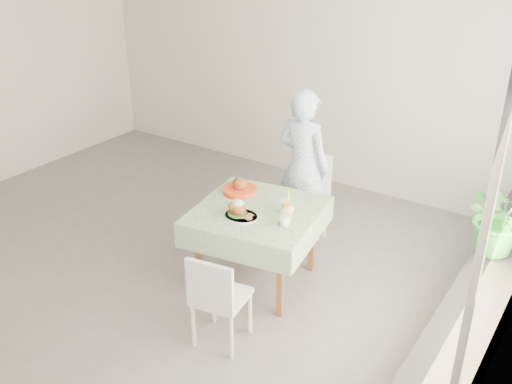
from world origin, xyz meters
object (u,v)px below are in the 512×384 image
Objects in this scene: main_dish at (239,211)px; chair_near at (221,315)px; cafe_table at (258,237)px; juice_cup_orange at (288,208)px; potted_plant at (501,216)px; chair_far at (302,216)px; diner at (303,166)px.

chair_near is at bearing -66.73° from main_dish.
cafe_table is 1.48× the size of chair_near.
potted_plant is (1.53, 0.81, 0.02)m from juice_cup_orange.
diner reaches higher than chair_far.
chair_far is at bearing 110.49° from juice_cup_orange.
potted_plant is (1.89, -0.08, 0.04)m from diner.
cafe_table is 0.44m from juice_cup_orange.
juice_cup_orange is (0.36, -0.89, 0.02)m from diner.
chair_near is at bearing -75.12° from cafe_table.
juice_cup_orange is (0.32, 0.26, 0.02)m from main_dish.
diner is (-0.05, 0.08, 0.51)m from chair_far.
chair_near is 1.23× the size of potted_plant.
juice_cup_orange reaches higher than main_dish.
cafe_table is at bearing -154.31° from potted_plant.
cafe_table is 0.89m from chair_near.
main_dish is (-0.02, -1.06, 0.51)m from chair_far.
juice_cup_orange is at bearing 38.70° from main_dish.
juice_cup_orange reaches higher than cafe_table.
main_dish is at bearing -104.63° from cafe_table.
chair_far reaches higher than chair_near.
juice_cup_orange reaches higher than chair_far.
diner is (-0.09, 0.95, 0.33)m from cafe_table.
chair_far is 1.01m from juice_cup_orange.
juice_cup_orange is at bearing 116.50° from diner.
chair_far is 1.40× the size of potted_plant.
potted_plant is (1.80, 0.87, 0.37)m from cafe_table.
diner is 1.15m from main_dish.
chair_near is at bearing -81.49° from chair_far.
diner is at bearing 111.87° from juice_cup_orange.
cafe_table is at bearing -87.86° from chair_far.
main_dish is (0.03, -1.14, 0.00)m from diner.
juice_cup_orange is at bearing -69.51° from chair_far.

